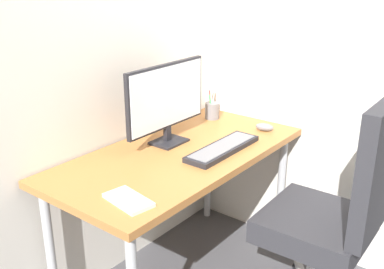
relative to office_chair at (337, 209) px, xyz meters
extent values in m
cube|color=silver|center=(-0.23, 1.10, 0.83)|extent=(2.68, 0.04, 2.80)
cube|color=silver|center=(0.48, 0.55, 0.83)|extent=(0.04, 1.99, 2.80)
cube|color=#B27038|center=(-0.23, 0.74, 0.16)|extent=(1.36, 0.67, 0.04)
cylinder|color=#B2B5BA|center=(0.38, 0.47, -0.22)|extent=(0.04, 0.04, 0.71)
cylinder|color=#B2B5BA|center=(-0.85, 1.01, -0.22)|extent=(0.04, 0.04, 0.71)
cylinder|color=#B2B5BA|center=(0.38, 1.01, -0.22)|extent=(0.04, 0.04, 0.71)
sphere|color=black|center=(0.20, 0.25, -0.55)|extent=(0.05, 0.05, 0.05)
cylinder|color=#B2B5BA|center=(0.00, 0.09, -0.33)|extent=(0.04, 0.04, 0.32)
cube|color=#2D2D33|center=(0.00, 0.09, -0.12)|extent=(0.50, 0.49, 0.11)
cube|color=#2D2D33|center=(0.00, -0.15, 0.24)|extent=(0.44, 0.08, 0.59)
cube|color=black|center=(-0.18, 0.86, 0.18)|extent=(0.18, 0.14, 0.01)
cube|color=black|center=(-0.18, 0.87, 0.23)|extent=(0.04, 0.02, 0.09)
cube|color=black|center=(-0.18, 0.87, 0.42)|extent=(0.55, 0.02, 0.33)
cube|color=silver|center=(-0.18, 0.85, 0.42)|extent=(0.53, 0.01, 0.30)
cube|color=black|center=(-0.10, 0.57, 0.19)|extent=(0.47, 0.14, 0.03)
cube|color=slate|center=(-0.10, 0.57, 0.20)|extent=(0.43, 0.11, 0.00)
ellipsoid|color=slate|center=(0.29, 0.55, 0.20)|extent=(0.08, 0.11, 0.04)
cylinder|color=slate|center=(0.29, 0.91, 0.22)|extent=(0.09, 0.09, 0.10)
cylinder|color=silver|center=(0.28, 0.91, 0.28)|extent=(0.02, 0.01, 0.11)
cylinder|color=silver|center=(0.30, 0.91, 0.28)|extent=(0.02, 0.01, 0.11)
torus|color=orange|center=(0.29, 0.91, 0.23)|extent=(0.03, 0.04, 0.01)
cylinder|color=red|center=(0.28, 0.92, 0.28)|extent=(0.01, 0.01, 0.15)
cylinder|color=#3FAD59|center=(0.27, 0.92, 0.26)|extent=(0.01, 0.02, 0.12)
cube|color=silver|center=(-0.75, 0.57, 0.18)|extent=(0.14, 0.22, 0.02)
camera|label=1|loc=(-1.85, -0.61, 1.05)|focal=42.79mm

